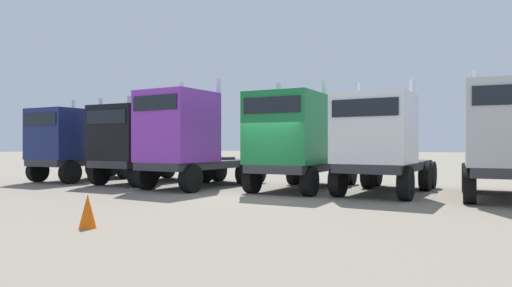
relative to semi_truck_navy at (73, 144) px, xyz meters
name	(u,v)px	position (x,y,z in m)	size (l,w,h in m)	color
ground	(262,197)	(10.94, -1.88, -1.79)	(200.00, 200.00, 0.00)	gray
semi_truck_navy	(73,144)	(0.00, 0.00, 0.00)	(2.66, 5.82, 4.00)	#333338
semi_truck_black	(136,144)	(3.78, 0.12, -0.02)	(2.56, 5.98, 4.01)	#333338
semi_truck_purple	(187,139)	(6.99, -0.60, 0.19)	(2.97, 6.20, 4.40)	#333338
semi_truck_green	(293,141)	(11.18, 0.26, 0.09)	(2.64, 6.29, 4.21)	#333338
semi_truck_white	(380,143)	(14.33, 0.44, 0.00)	(2.89, 6.00, 4.03)	#333338
semi_truck_silver	(508,139)	(18.21, 0.48, 0.12)	(2.80, 5.95, 4.24)	#333338
traffic_cone_mid	(88,211)	(10.13, -8.57, -1.43)	(0.36, 0.36, 0.72)	#F2590C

